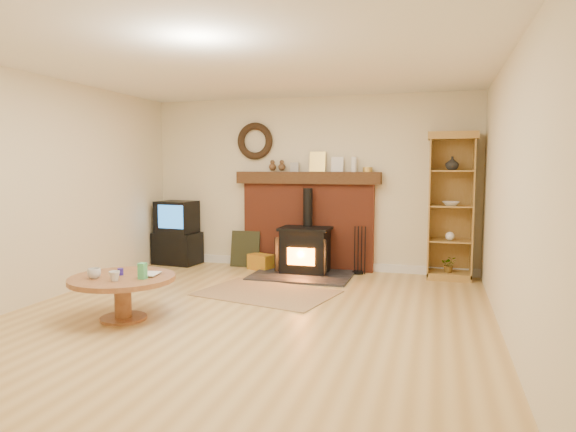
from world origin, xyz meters
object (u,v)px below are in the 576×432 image
(wood_stove, at_px, (305,252))
(curio_cabinet, at_px, (451,206))
(coffee_table, at_px, (122,285))
(tv_unit, at_px, (177,234))

(wood_stove, bearing_deg, curio_cabinet, 8.12)
(wood_stove, xyz_separation_m, coffee_table, (-1.23, -2.68, 0.04))
(wood_stove, distance_m, curio_cabinet, 2.14)
(tv_unit, bearing_deg, coffee_table, -72.01)
(wood_stove, bearing_deg, tv_unit, 174.75)
(wood_stove, height_order, coffee_table, wood_stove)
(wood_stove, distance_m, tv_unit, 2.18)
(curio_cabinet, xyz_separation_m, coffee_table, (-3.23, -2.97, -0.65))
(wood_stove, height_order, tv_unit, wood_stove)
(tv_unit, distance_m, coffee_table, 3.03)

